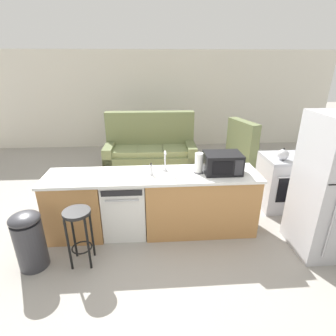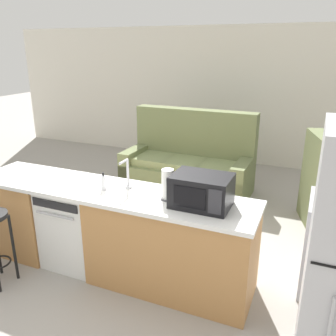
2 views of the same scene
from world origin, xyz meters
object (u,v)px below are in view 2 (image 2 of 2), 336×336
dishwasher (77,226)px  couch (189,165)px  soap_bottle (104,183)px  microwave (202,191)px  armchair (331,201)px  paper_towel_roll (168,185)px

dishwasher → couch: (0.38, 2.43, -0.03)m
couch → soap_bottle: bearing=-89.9°
microwave → soap_bottle: bearing=-178.9°
dishwasher → couch: size_ratio=0.42×
microwave → couch: couch is taller
soap_bottle → couch: 2.52m
soap_bottle → armchair: (2.10, 1.93, -0.62)m
soap_bottle → armchair: 2.92m
microwave → armchair: bearing=59.7°
microwave → soap_bottle: microwave is taller
dishwasher → paper_towel_roll: bearing=1.0°
microwave → dishwasher: bearing=179.9°
paper_towel_roll → armchair: 2.48m
dishwasher → armchair: bearing=37.7°
microwave → paper_towel_roll: (-0.32, 0.02, -0.00)m
soap_bottle → couch: couch is taller
paper_towel_roll → dishwasher: bearing=-179.0°
soap_bottle → armchair: bearing=42.7°
couch → paper_towel_roll: bearing=-74.8°
paper_towel_roll → microwave: bearing=-3.3°
armchair → couch: bearing=166.1°
paper_towel_roll → couch: bearing=105.2°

